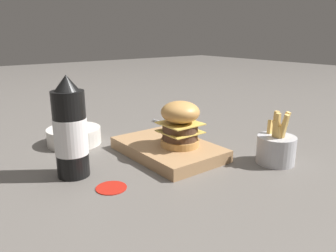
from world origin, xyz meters
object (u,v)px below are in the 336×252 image
object	(u,v)px
ketchup_bottle	(71,132)
spoon	(176,127)
serving_board	(168,149)
burger	(180,123)
side_bowl	(74,135)
fries_basket	(276,148)

from	to	relation	value
ketchup_bottle	spoon	distance (m)	0.48
ketchup_bottle	spoon	xyz separation A→B (m)	(-0.16, 0.44, -0.10)
serving_board	burger	size ratio (longest dim) A/B	2.44
side_bowl	spoon	world-z (taller)	side_bowl
side_bowl	spoon	size ratio (longest dim) A/B	0.89
side_bowl	spoon	distance (m)	0.36
burger	ketchup_bottle	distance (m)	0.28
burger	side_bowl	distance (m)	0.34
burger	side_bowl	size ratio (longest dim) A/B	0.76
fries_basket	side_bowl	world-z (taller)	fries_basket
spoon	fries_basket	bearing A→B (deg)	-4.17
fries_basket	side_bowl	distance (m)	0.58
fries_basket	spoon	bearing A→B (deg)	-179.63
fries_basket	ketchup_bottle	bearing A→B (deg)	-118.76
burger	ketchup_bottle	world-z (taller)	ketchup_bottle
serving_board	ketchup_bottle	distance (m)	0.28
ketchup_bottle	side_bowl	bearing A→B (deg)	157.52
burger	fries_basket	distance (m)	0.26
serving_board	fries_basket	xyz separation A→B (m)	(0.22, 0.18, 0.02)
spoon	serving_board	bearing A→B (deg)	-48.60
ketchup_bottle	fries_basket	xyz separation A→B (m)	(0.24, 0.44, -0.07)
fries_basket	side_bowl	xyz separation A→B (m)	(-0.46, -0.35, -0.01)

